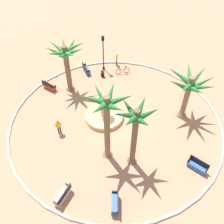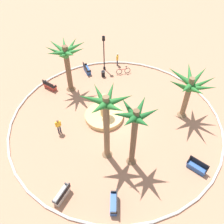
{
  "view_description": "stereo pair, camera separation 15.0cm",
  "coord_description": "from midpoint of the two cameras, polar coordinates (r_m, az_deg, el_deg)",
  "views": [
    {
      "loc": [
        1.32,
        15.71,
        16.75
      ],
      "look_at": [
        0.32,
        -0.13,
        1.0
      ],
      "focal_mm": 38.69,
      "sensor_mm": 36.0,
      "label": 1
    },
    {
      "loc": [
        1.17,
        15.72,
        16.75
      ],
      "look_at": [
        0.32,
        -0.13,
        1.0
      ],
      "focal_mm": 38.69,
      "sensor_mm": 36.0,
      "label": 2
    }
  ],
  "objects": [
    {
      "name": "bench_southwest",
      "position": [
        20.55,
        19.29,
        -12.03
      ],
      "size": [
        1.5,
        1.47,
        1.0
      ],
      "color": "#335BA8",
      "rests_on": "ground"
    },
    {
      "name": "person_cyclist_helmet",
      "position": [
        29.64,
        0.96,
        12.46
      ],
      "size": [
        0.27,
        0.52,
        1.61
      ],
      "color": "#33333D",
      "rests_on": "ground"
    },
    {
      "name": "palm_tree_near_fountain",
      "position": [
        16.67,
        5.25,
        -2.98
      ],
      "size": [
        3.38,
        3.23,
        6.08
      ],
      "color": "brown",
      "rests_on": "ground"
    },
    {
      "name": "bench_north",
      "position": [
        18.61,
        -11.73,
        -18.77
      ],
      "size": [
        1.24,
        1.63,
        1.0
      ],
      "color": "beige",
      "rests_on": "ground"
    },
    {
      "name": "bench_southeast",
      "position": [
        18.01,
        0.52,
        -20.84
      ],
      "size": [
        0.62,
        1.63,
        1.0
      ],
      "color": "#335BA8",
      "rests_on": "ground"
    },
    {
      "name": "bench_east",
      "position": [
        27.09,
        -14.74,
        5.84
      ],
      "size": [
        1.58,
        1.37,
        1.0
      ],
      "color": "#B73D33",
      "rests_on": "ground"
    },
    {
      "name": "person_cyclist_photo",
      "position": [
        21.75,
        -12.71,
        -3.28
      ],
      "size": [
        0.5,
        0.32,
        1.68
      ],
      "color": "#33333D",
      "rests_on": "ground"
    },
    {
      "name": "plaza_curb",
      "position": [
        22.93,
        0.63,
        -1.78
      ],
      "size": [
        19.8,
        19.8,
        0.2
      ],
      "primitive_type": "torus",
      "color": "silver",
      "rests_on": "ground"
    },
    {
      "name": "bench_west",
      "position": [
        28.87,
        -6.26,
        9.87
      ],
      "size": [
        1.0,
        1.68,
        1.0
      ],
      "color": "#335BA8",
      "rests_on": "ground"
    },
    {
      "name": "trash_bin",
      "position": [
        28.03,
        -2.4,
        9.03
      ],
      "size": [
        0.46,
        0.46,
        0.73
      ],
      "color": "black",
      "rests_on": "ground"
    },
    {
      "name": "palm_tree_far_side",
      "position": [
        24.46,
        -11.05,
        12.67
      ],
      "size": [
        4.0,
        3.93,
        5.47
      ],
      "color": "brown",
      "rests_on": "ground"
    },
    {
      "name": "lamppost",
      "position": [
        28.06,
        -2.26,
        14.36
      ],
      "size": [
        0.32,
        0.32,
        4.37
      ],
      "color": "black",
      "rests_on": "ground"
    },
    {
      "name": "fountain",
      "position": [
        23.01,
        -2.08,
        -0.73
      ],
      "size": [
        3.67,
        3.67,
        2.5
      ],
      "color": "tan",
      "rests_on": "ground"
    },
    {
      "name": "ground_plane",
      "position": [
        23.0,
        0.62,
        -1.95
      ],
      "size": [
        80.0,
        80.0,
        0.0
      ],
      "primitive_type": "plane",
      "color": "tan"
    },
    {
      "name": "palm_tree_mid_plaza",
      "position": [
        22.26,
        17.79,
        5.79
      ],
      "size": [
        4.4,
        4.65,
        4.7
      ],
      "color": "brown",
      "rests_on": "ground"
    },
    {
      "name": "palm_tree_by_curb",
      "position": [
        16.78,
        -1.53,
        -0.3
      ],
      "size": [
        3.78,
        3.49,
        6.67
      ],
      "color": "brown",
      "rests_on": "ground"
    },
    {
      "name": "bicycle_red_frame",
      "position": [
        28.51,
        2.4,
        9.71
      ],
      "size": [
        1.7,
        0.47,
        0.94
      ],
      "color": "black",
      "rests_on": "ground"
    }
  ]
}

